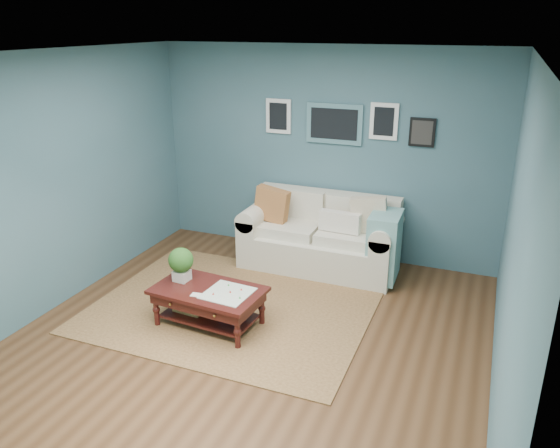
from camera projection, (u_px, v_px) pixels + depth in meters
The scene contains 4 objects.
room_shell at pixel (244, 211), 4.87m from camera, with size 5.00×5.02×2.70m.
area_rug at pixel (233, 307), 5.99m from camera, with size 2.94×2.36×0.01m, color brown.
loveseat at pixel (327, 237), 6.85m from camera, with size 1.98×0.90×1.02m.
coffee_table at pixel (204, 294), 5.56m from camera, with size 1.15×0.72×0.77m.
Camera 1 is at (2.02, -4.10, 2.95)m, focal length 35.00 mm.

